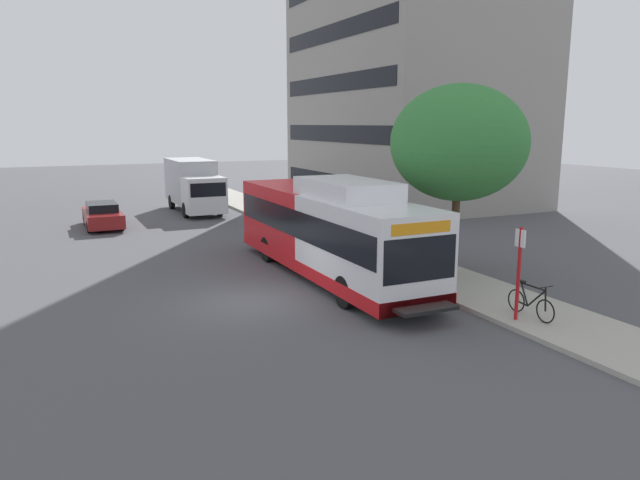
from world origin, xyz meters
TOP-DOWN VIEW (x-y plane):
  - ground_plane at (0.00, 8.00)m, footprint 120.00×120.00m
  - sidewalk_curb at (7.00, 6.00)m, footprint 3.00×56.00m
  - transit_bus at (3.53, 1.75)m, footprint 2.58×12.25m
  - bus_stop_sign_pole at (5.99, -5.10)m, footprint 0.10×0.36m
  - bicycle_parked at (6.49, -5.12)m, footprint 0.52×1.76m
  - street_tree_near_stop at (7.64, -0.17)m, footprint 4.77×4.77m
  - parked_car_far_lane at (-2.86, 16.29)m, footprint 1.80×4.50m
  - box_truck_background at (2.94, 19.92)m, footprint 2.32×7.01m

SIDE VIEW (x-z plane):
  - ground_plane at x=0.00m, z-range 0.00..0.00m
  - sidewalk_curb at x=7.00m, z-range 0.00..0.14m
  - bicycle_parked at x=6.49m, z-range 0.05..1.07m
  - parked_car_far_lane at x=-2.86m, z-range 0.00..1.33m
  - bus_stop_sign_pole at x=5.99m, z-range 0.35..2.95m
  - transit_bus at x=3.53m, z-range -0.12..3.53m
  - box_truck_background at x=2.94m, z-range 0.12..3.37m
  - street_tree_near_stop at x=7.64m, z-range 1.46..8.17m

